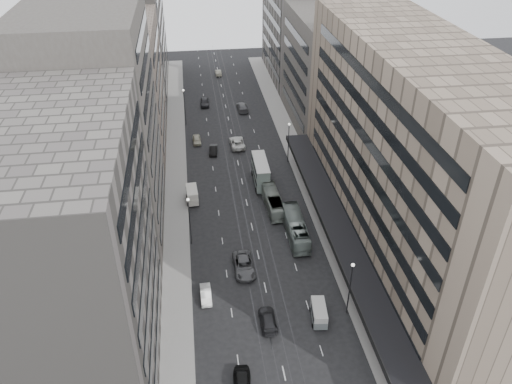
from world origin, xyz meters
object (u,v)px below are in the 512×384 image
vw_microbus (319,312)px  sedan_2 (244,265)px  bus_near (296,227)px  bus_far (273,201)px  panel_van (192,195)px  sedan_1 (206,295)px  double_decker (261,172)px

vw_microbus → sedan_2: size_ratio=0.70×
bus_near → vw_microbus: size_ratio=2.63×
bus_far → panel_van: (-13.37, 3.83, 0.03)m
sedan_1 → sedan_2: 7.49m
bus_near → panel_van: bus_near is taller
bus_near → sedan_2: bearing=38.7°
bus_far → sedan_1: bus_far is taller
panel_van → bus_far: bearing=-18.9°
double_decker → sedan_2: bearing=-103.3°
panel_van → sedan_1: panel_van is taller
double_decker → sedan_1: double_decker is taller
sedan_1 → bus_near: bearing=37.7°
bus_far → sedan_2: bus_far is taller
double_decker → bus_far: bearing=-83.0°
sedan_1 → double_decker: bearing=66.5°
vw_microbus → sedan_1: vw_microbus is taller
bus_near → double_decker: 16.40m
panel_van → sedan_1: bearing=-90.4°
bus_far → vw_microbus: (1.65, -25.42, -0.16)m
panel_van → sedan_1: 23.58m
bus_far → panel_van: bus_far is taller
bus_near → sedan_2: size_ratio=1.84×
bus_near → panel_van: 19.58m
bus_far → panel_van: size_ratio=2.39×
double_decker → panel_van: (-12.48, -4.27, -1.07)m
double_decker → sedan_1: bearing=-111.6°
panel_van → sedan_1: size_ratio=1.04×
sedan_2 → panel_van: bearing=108.7°
bus_far → sedan_1: 23.25m
sedan_1 → sedan_2: size_ratio=0.66×
bus_near → panel_van: size_ratio=2.69×
sedan_1 → vw_microbus: bearing=-23.4°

